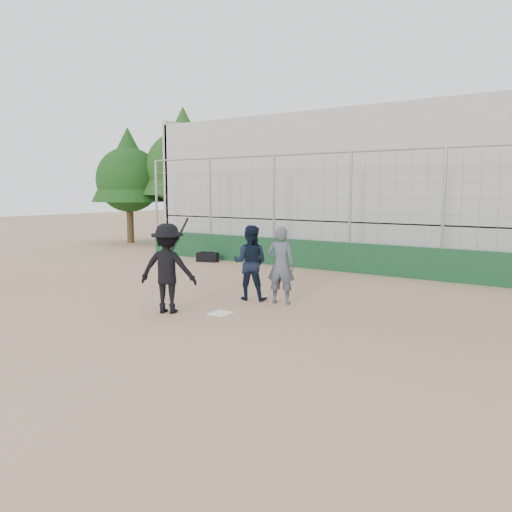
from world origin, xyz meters
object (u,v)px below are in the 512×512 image
Objects in this scene: equipment_bag at (208,257)px; batter_at_plate at (168,268)px; catcher_crouched at (250,275)px; umpire at (281,269)px.

batter_at_plate is at bearing -56.62° from equipment_bag.
catcher_crouched is 1.41× the size of equipment_bag.
batter_at_plate is 2.73m from umpire.
catcher_crouched is at bearing 69.30° from batter_at_plate.
equipment_bag is at bearing -50.83° from umpire.
umpire is 1.90× the size of equipment_bag.
catcher_crouched is at bearing -41.66° from equipment_bag.
umpire is (0.85, 0.08, 0.22)m from catcher_crouched.
catcher_crouched is 7.04m from equipment_bag.
catcher_crouched is (0.79, 2.09, -0.38)m from batter_at_plate.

